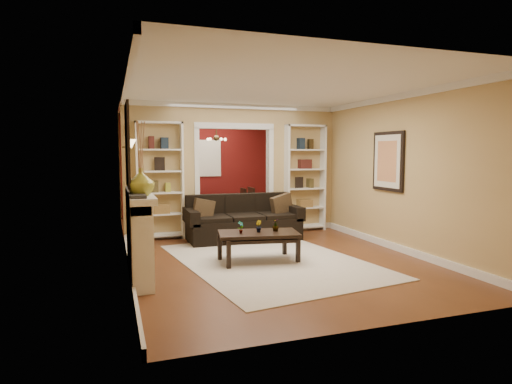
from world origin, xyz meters
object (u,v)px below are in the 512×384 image
object	(u,v)px
sofa	(244,218)
bookshelf_right	(305,178)
fireplace	(141,235)
bookshelf_left	(160,181)
coffee_table	(258,247)
dining_table	(217,210)

from	to	relation	value
sofa	bookshelf_right	xyz separation A→B (m)	(1.57, 0.58, 0.71)
sofa	bookshelf_right	bearing A→B (deg)	20.22
sofa	fireplace	distance (m)	2.84
sofa	bookshelf_left	distance (m)	1.78
sofa	bookshelf_left	size ratio (longest dim) A/B	0.97
coffee_table	bookshelf_left	bearing A→B (deg)	129.09
sofa	fireplace	size ratio (longest dim) A/B	1.32
bookshelf_right	dining_table	size ratio (longest dim) A/B	1.32
bookshelf_left	bookshelf_right	bearing A→B (deg)	0.00
sofa	coffee_table	xyz separation A→B (m)	(-0.27, -1.68, -0.20)
bookshelf_left	fireplace	xyz separation A→B (m)	(-0.54, -2.53, -0.57)
sofa	bookshelf_right	size ratio (longest dim) A/B	0.97
bookshelf_right	sofa	bearing A→B (deg)	-159.78
coffee_table	dining_table	size ratio (longest dim) A/B	0.71
sofa	dining_table	xyz separation A→B (m)	(0.01, 2.26, -0.13)
bookshelf_left	sofa	bearing A→B (deg)	-20.82
bookshelf_right	dining_table	distance (m)	2.45
sofa	bookshelf_left	bearing A→B (deg)	159.18
bookshelf_right	fireplace	bearing A→B (deg)	-145.20
coffee_table	dining_table	xyz separation A→B (m)	(0.28, 3.94, 0.07)
sofa	bookshelf_right	distance (m)	1.82
sofa	bookshelf_left	xyz separation A→B (m)	(-1.53, 0.58, 0.71)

